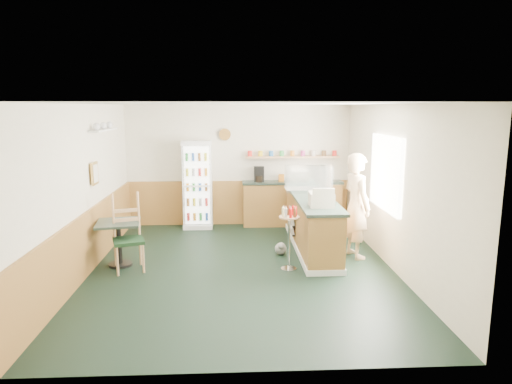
{
  "coord_description": "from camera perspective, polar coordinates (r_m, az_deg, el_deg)",
  "views": [
    {
      "loc": [
        -0.11,
        -7.22,
        2.66
      ],
      "look_at": [
        0.27,
        0.6,
        1.19
      ],
      "focal_mm": 32.0,
      "sensor_mm": 36.0,
      "label": 1
    }
  ],
  "objects": [
    {
      "name": "display_case",
      "position": [
        9.0,
        6.56,
        1.68
      ],
      "size": [
        0.91,
        0.48,
        0.52
      ],
      "color": "silver",
      "rests_on": "service_counter"
    },
    {
      "name": "condiment_stand",
      "position": [
        7.48,
        4.17,
        -4.53
      ],
      "size": [
        0.34,
        0.34,
        1.05
      ],
      "rotation": [
        0.0,
        0.0,
        0.07
      ],
      "color": "silver",
      "rests_on": "ground"
    },
    {
      "name": "newspaper_rack",
      "position": [
        8.83,
        4.46,
        -3.65
      ],
      "size": [
        0.09,
        0.43,
        0.51
      ],
      "color": "black",
      "rests_on": "ground"
    },
    {
      "name": "shopkeeper",
      "position": [
        8.24,
        12.46,
        -1.69
      ],
      "size": [
        0.6,
        0.72,
        1.87
      ],
      "primitive_type": "imported",
      "rotation": [
        0.0,
        0.0,
        1.84
      ],
      "color": "tan",
      "rests_on": "ground"
    },
    {
      "name": "cafe_chair",
      "position": [
        7.81,
        -15.55,
        -4.57
      ],
      "size": [
        0.59,
        0.6,
        1.27
      ],
      "rotation": [
        0.0,
        0.0,
        0.31
      ],
      "color": "black",
      "rests_on": "ground"
    },
    {
      "name": "cash_register",
      "position": [
        7.71,
        8.16,
        -0.93
      ],
      "size": [
        0.41,
        0.43,
        0.23
      ],
      "primitive_type": "cube",
      "rotation": [
        0.0,
        0.0,
        -0.03
      ],
      "color": "beige",
      "rests_on": "service_counter"
    },
    {
      "name": "back_counter",
      "position": [
        10.32,
        4.47,
        -1.18
      ],
      "size": [
        2.24,
        0.42,
        1.69
      ],
      "color": "#A77735",
      "rests_on": "ground"
    },
    {
      "name": "room_envelope",
      "position": [
        8.03,
        -3.63,
        2.51
      ],
      "size": [
        5.04,
        6.02,
        2.72
      ],
      "color": "beige",
      "rests_on": "ground"
    },
    {
      "name": "service_counter",
      "position": [
        8.7,
        6.95,
        -4.06
      ],
      "size": [
        0.68,
        3.01,
        1.01
      ],
      "color": "#A77735",
      "rests_on": "ground"
    },
    {
      "name": "ground",
      "position": [
        7.69,
        -1.85,
        -9.58
      ],
      "size": [
        6.0,
        6.0,
        0.0
      ],
      "primitive_type": "plane",
      "color": "black",
      "rests_on": "ground"
    },
    {
      "name": "cafe_table",
      "position": [
        8.02,
        -16.78,
        -5.15
      ],
      "size": [
        0.79,
        0.79,
        0.76
      ],
      "rotation": [
        0.0,
        0.0,
        0.15
      ],
      "color": "black",
      "rests_on": "ground"
    },
    {
      "name": "dog_doorstop",
      "position": [
        8.35,
        3.12,
        -7.04
      ],
      "size": [
        0.21,
        0.28,
        0.26
      ],
      "rotation": [
        0.0,
        0.0,
        0.06
      ],
      "color": "gray",
      "rests_on": "ground"
    },
    {
      "name": "drinks_fridge",
      "position": [
        10.13,
        -7.31,
        0.92
      ],
      "size": [
        0.64,
        0.54,
        1.93
      ],
      "color": "white",
      "rests_on": "ground"
    }
  ]
}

